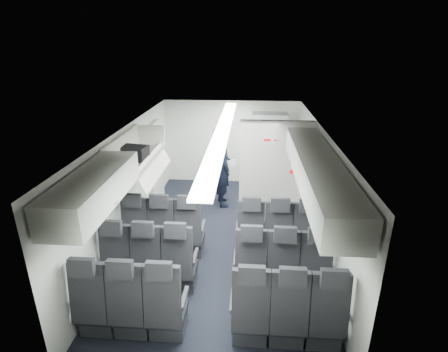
# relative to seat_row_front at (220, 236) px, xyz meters

# --- Properties ---
(cabin_shell) EXTENTS (3.41, 6.01, 2.16)m
(cabin_shell) POSITION_rel_seat_row_front_xyz_m (0.00, 0.53, 0.72)
(cabin_shell) COLOR black
(cabin_shell) RESTS_ON ground
(seat_row_front) EXTENTS (3.33, 0.56, 1.24)m
(seat_row_front) POSITION_rel_seat_row_front_xyz_m (0.00, 0.00, 0.00)
(seat_row_front) COLOR black
(seat_row_front) RESTS_ON cabin_shell
(seat_row_mid) EXTENTS (3.33, 0.56, 1.24)m
(seat_row_mid) POSITION_rel_seat_row_front_xyz_m (0.00, -0.90, 0.00)
(seat_row_mid) COLOR black
(seat_row_mid) RESTS_ON cabin_shell
(seat_row_rear) EXTENTS (3.33, 0.56, 1.24)m
(seat_row_rear) POSITION_rel_seat_row_front_xyz_m (0.00, -1.80, 0.00)
(seat_row_rear) COLOR black
(seat_row_rear) RESTS_ON cabin_shell
(overhead_bin_left_rear) EXTENTS (0.53, 1.80, 0.40)m
(overhead_bin_left_rear) POSITION_rel_seat_row_front_xyz_m (-1.40, -1.47, 1.46)
(overhead_bin_left_rear) COLOR silver
(overhead_bin_left_rear) RESTS_ON cabin_shell
(overhead_bin_left_front_open) EXTENTS (0.64, 1.70, 0.72)m
(overhead_bin_left_front_open) POSITION_rel_seat_row_front_xyz_m (-1.44, 0.28, 1.33)
(overhead_bin_left_front_open) COLOR #9E9E93
(overhead_bin_left_front_open) RESTS_ON cabin_shell
(overhead_bin_right_rear) EXTENTS (0.53, 1.80, 0.40)m
(overhead_bin_right_rear) POSITION_rel_seat_row_front_xyz_m (1.40, -1.47, 1.46)
(overhead_bin_right_rear) COLOR silver
(overhead_bin_right_rear) RESTS_ON cabin_shell
(overhead_bin_right_front) EXTENTS (0.53, 1.70, 0.40)m
(overhead_bin_right_front) POSITION_rel_seat_row_front_xyz_m (1.40, 0.28, 1.46)
(overhead_bin_right_front) COLOR silver
(overhead_bin_right_front) RESTS_ON cabin_shell
(bulkhead_partition) EXTENTS (1.40, 0.15, 2.13)m
(bulkhead_partition) POSITION_rel_seat_row_front_xyz_m (0.98, 1.33, 0.67)
(bulkhead_partition) COLOR silver
(bulkhead_partition) RESTS_ON cabin_shell
(galley_unit) EXTENTS (0.85, 0.52, 1.90)m
(galley_unit) POSITION_rel_seat_row_front_xyz_m (0.95, 3.25, 0.55)
(galley_unit) COLOR #939399
(galley_unit) RESTS_ON cabin_shell
(boarding_door) EXTENTS (0.12, 1.27, 1.86)m
(boarding_door) POSITION_rel_seat_row_front_xyz_m (-1.64, 2.09, 0.55)
(boarding_door) COLOR silver
(boarding_door) RESTS_ON cabin_shell
(flight_attendant) EXTENTS (0.61, 0.76, 1.83)m
(flight_attendant) POSITION_rel_seat_row_front_xyz_m (-0.12, 2.11, 0.51)
(flight_attendant) COLOR black
(flight_attendant) RESTS_ON ground
(carry_on_bag) EXTENTS (0.47, 0.37, 0.25)m
(carry_on_bag) POSITION_rel_seat_row_front_xyz_m (-1.44, 0.22, 1.38)
(carry_on_bag) COLOR black
(carry_on_bag) RESTS_ON overhead_bin_left_front_open
(papers) EXTENTS (0.21, 0.03, 0.15)m
(papers) POSITION_rel_seat_row_front_xyz_m (0.07, 2.06, 0.61)
(papers) COLOR white
(papers) RESTS_ON flight_attendant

